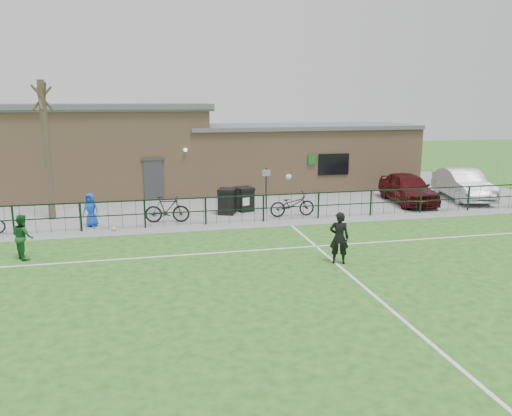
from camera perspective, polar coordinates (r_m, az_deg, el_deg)
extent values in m
plane|color=#265C1B|center=(14.01, 4.53, -9.51)|extent=(90.00, 90.00, 0.00)
cube|color=gray|center=(26.71, -3.99, 1.11)|extent=(34.00, 13.00, 0.02)
cube|color=white|center=(21.22, -1.65, -1.84)|extent=(28.00, 0.10, 0.01)
cube|color=white|center=(17.65, 0.71, -4.79)|extent=(28.00, 0.10, 0.01)
cube|color=white|center=(14.69, 12.10, -8.68)|extent=(0.10, 16.00, 0.01)
cube|color=black|center=(21.28, -1.76, -0.15)|extent=(28.00, 0.10, 1.20)
cylinder|color=#443629|center=(23.37, -22.80, 5.98)|extent=(0.30, 0.30, 6.00)
cube|color=black|center=(22.95, -3.31, 0.67)|extent=(0.97, 1.03, 1.09)
cube|color=black|center=(23.55, -1.34, 0.94)|extent=(0.88, 0.95, 1.05)
cylinder|color=black|center=(23.84, 1.16, 2.24)|extent=(0.06, 0.06, 2.00)
imported|color=#410B0E|center=(26.49, 16.96, 2.21)|extent=(2.28, 4.65, 1.53)
imported|color=#B9BBC1|center=(28.48, 22.57, 2.52)|extent=(2.59, 5.01, 1.57)
imported|color=black|center=(21.64, -10.12, -0.16)|extent=(1.96, 0.79, 1.14)
imported|color=black|center=(22.49, 4.17, 0.41)|extent=(2.09, 0.79, 1.09)
imported|color=blue|center=(21.71, -18.35, -0.21)|extent=(0.80, 0.68, 1.40)
imported|color=black|center=(16.24, 9.48, -3.38)|extent=(0.73, 0.61, 1.70)
sphere|color=white|center=(18.66, 3.76, 3.56)|extent=(0.22, 0.22, 0.22)
imported|color=#185523|center=(18.23, -25.08, -2.98)|extent=(0.85, 0.92, 1.51)
sphere|color=white|center=(20.85, -15.95, -2.31)|extent=(0.20, 0.20, 0.20)
cube|color=tan|center=(29.37, -4.93, 5.55)|extent=(24.00, 5.00, 3.50)
cube|color=tan|center=(29.02, -17.49, 9.61)|extent=(11.52, 5.00, 1.20)
cube|color=#515458|center=(29.00, -17.59, 11.03)|extent=(12.02, 5.40, 0.28)
cube|color=#515458|center=(30.37, 5.05, 9.28)|extent=(13.44, 5.30, 0.22)
cube|color=#383A3D|center=(26.70, -11.63, 3.15)|extent=(1.00, 0.08, 2.10)
cube|color=black|center=(28.58, 8.86, 4.96)|extent=(1.80, 0.08, 1.20)
cube|color=#19661E|center=(28.05, 6.43, 5.51)|extent=(0.45, 0.04, 0.55)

